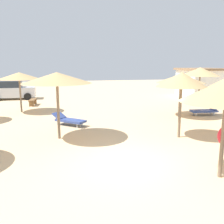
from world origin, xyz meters
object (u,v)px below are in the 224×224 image
(lounger_4, at_px, (206,110))
(beach_cabana, at_px, (200,82))
(parasol_8, at_px, (19,76))
(lounger_6, at_px, (69,120))
(bench_0, at_px, (33,101))
(parasol_3, at_px, (200,72))
(parasol_6, at_px, (57,78))
(parasol_4, at_px, (181,79))
(parked_car, at_px, (12,90))
(lounger_3, at_px, (207,100))
(parasol_9, at_px, (182,80))

(lounger_4, relative_size, beach_cabana, 0.44)
(parasol_8, relative_size, lounger_6, 1.53)
(bench_0, bearing_deg, parasol_3, -14.97)
(parasol_6, distance_m, lounger_4, 10.20)
(parasol_8, bearing_deg, lounger_6, -56.01)
(parasol_4, xyz_separation_m, parked_car, (-11.64, 10.30, -1.56))
(parasol_4, xyz_separation_m, bench_0, (-9.50, 6.34, -2.04))
(parked_car, bearing_deg, parasol_4, -41.50)
(lounger_3, bearing_deg, lounger_4, -123.16)
(parasol_9, xyz_separation_m, parked_car, (-9.48, 14.56, -1.80))
(parasol_6, height_order, bench_0, parasol_6)
(parasol_4, xyz_separation_m, lounger_4, (1.85, -0.07, -2.07))
(parasol_4, relative_size, bench_0, 1.96)
(lounger_6, xyz_separation_m, beach_cabana, (13.55, 9.47, 1.12))
(parasol_4, relative_size, parked_car, 0.75)
(bench_0, bearing_deg, parasol_4, -33.71)
(parasol_8, bearing_deg, parasol_3, -2.46)
(parasol_8, relative_size, lounger_3, 1.43)
(parasol_4, height_order, lounger_6, parasol_4)
(parasol_9, height_order, lounger_6, parasol_9)
(parasol_8, xyz_separation_m, beach_cabana, (16.57, 5.00, -1.04))
(parasol_3, distance_m, lounger_6, 11.09)
(parasol_8, height_order, lounger_6, parasol_8)
(lounger_3, xyz_separation_m, lounger_6, (-11.55, -5.00, -0.00))
(parasol_4, relative_size, lounger_4, 1.56)
(parasol_6, xyz_separation_m, parasol_9, (5.36, -0.96, -0.09))
(parasol_6, distance_m, beach_cabana, 18.44)
(lounger_3, bearing_deg, parked_car, 158.95)
(bench_0, height_order, beach_cabana, beach_cabana)
(parasol_9, relative_size, parked_car, 0.74)
(parasol_8, distance_m, lounger_3, 14.73)
(parasol_6, height_order, parasol_9, parasol_9)
(parasol_9, distance_m, bench_0, 13.09)
(parasol_3, bearing_deg, parasol_9, -126.10)
(parasol_6, height_order, lounger_4, parasol_6)
(parasol_9, bearing_deg, lounger_4, 46.21)
(parasol_8, relative_size, lounger_4, 1.47)
(beach_cabana, bearing_deg, parked_car, 174.46)
(parasol_9, relative_size, lounger_3, 1.49)
(lounger_3, height_order, bench_0, lounger_3)
(lounger_4, height_order, beach_cabana, beach_cabana)
(parasol_3, relative_size, parasol_6, 1.00)
(parasol_3, xyz_separation_m, parasol_4, (-3.11, -2.97, -0.30))
(parasol_3, height_order, lounger_6, parasol_3)
(lounger_6, bearing_deg, parasol_3, 21.12)
(parasol_6, distance_m, lounger_6, 3.41)
(beach_cabana, bearing_deg, lounger_6, -145.07)
(parasol_9, xyz_separation_m, lounger_4, (4.02, 4.19, -2.30))
(parasol_4, xyz_separation_m, parasol_6, (-7.52, -3.30, 0.32))
(parasol_4, height_order, lounger_4, parasol_4)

